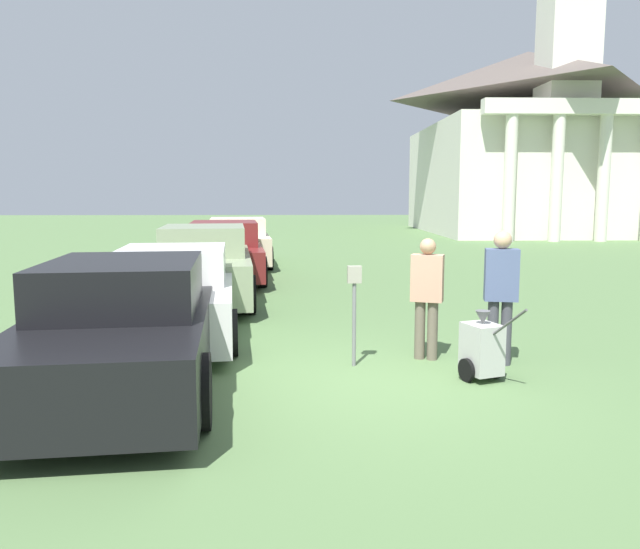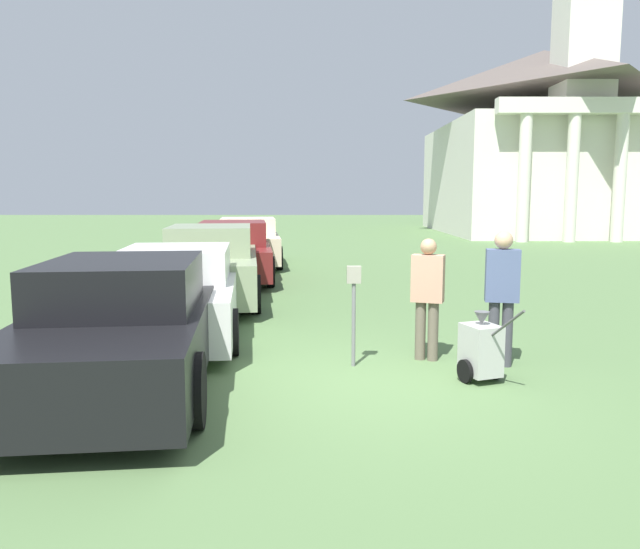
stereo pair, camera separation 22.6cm
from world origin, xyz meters
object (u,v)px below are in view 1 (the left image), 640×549
(parked_car_sage, at_px, (205,266))
(parked_car_cream, at_px, (238,243))
(equipment_cart, at_px, (482,348))
(church, at_px, (528,131))
(person_supervisor, at_px, (501,289))
(parked_car_maroon, at_px, (225,252))
(parking_meter, at_px, (354,296))
(parked_car_white, at_px, (175,294))
(person_worker, at_px, (427,291))
(parked_car_black, at_px, (128,326))

(parked_car_sage, distance_m, parked_car_cream, 6.67)
(equipment_cart, relative_size, church, 0.04)
(person_supervisor, height_order, equipment_cart, person_supervisor)
(parked_car_cream, relative_size, equipment_cart, 4.98)
(equipment_cart, height_order, church, church)
(parked_car_maroon, bearing_deg, parking_meter, -78.54)
(person_supervisor, xyz_separation_m, church, (10.38, 28.25, 4.79))
(parked_car_white, height_order, parked_car_maroon, parked_car_maroon)
(parked_car_maroon, height_order, person_supervisor, person_supervisor)
(parked_car_maroon, bearing_deg, person_worker, -71.76)
(parked_car_black, xyz_separation_m, parked_car_white, (-0.00, 2.66, -0.04))
(person_supervisor, xyz_separation_m, equipment_cart, (-0.42, -0.67, -0.61))
(parked_car_maroon, relative_size, person_supervisor, 3.08)
(parked_car_sage, xyz_separation_m, parked_car_cream, (-0.00, 6.67, -0.04))
(parked_car_sage, xyz_separation_m, person_worker, (3.70, -4.73, 0.20))
(parked_car_white, distance_m, parking_meter, 3.34)
(parked_car_white, distance_m, parked_car_maroon, 6.44)
(person_worker, bearing_deg, parking_meter, 36.13)
(parked_car_sage, height_order, equipment_cart, parked_car_sage)
(parked_car_cream, bearing_deg, parking_meter, -83.36)
(parked_car_maroon, height_order, church, church)
(parked_car_maroon, relative_size, person_worker, 3.30)
(parked_car_black, xyz_separation_m, church, (14.98, 28.96, 5.10))
(parked_car_black, bearing_deg, church, 56.33)
(parked_car_sage, distance_m, person_supervisor, 6.82)
(parked_car_white, relative_size, person_worker, 3.16)
(parked_car_white, xyz_separation_m, parked_car_sage, (0.00, 3.07, 0.08))
(parked_car_sage, height_order, parked_car_cream, parked_car_sage)
(parked_car_black, height_order, person_supervisor, person_supervisor)
(parked_car_sage, bearing_deg, parking_meter, -68.16)
(parked_car_black, distance_m, parking_meter, 2.79)
(church, bearing_deg, parked_car_white, -119.66)
(parked_car_sage, xyz_separation_m, equipment_cart, (4.18, -5.69, -0.34))
(person_worker, height_order, person_supervisor, person_supervisor)
(parked_car_maroon, xyz_separation_m, equipment_cart, (4.18, -9.06, -0.32))
(person_worker, distance_m, equipment_cart, 1.21)
(parked_car_maroon, xyz_separation_m, person_supervisor, (4.60, -8.39, 0.30))
(parked_car_maroon, bearing_deg, parked_car_black, -96.33)
(parked_car_maroon, height_order, equipment_cart, parked_car_maroon)
(parked_car_cream, relative_size, person_worker, 3.03)
(parked_car_white, xyz_separation_m, parking_meter, (2.70, -1.96, 0.27))
(parked_car_white, relative_size, parking_meter, 3.96)
(equipment_cart, bearing_deg, person_supervisor, 37.65)
(parked_car_white, height_order, parking_meter, parked_car_white)
(parked_car_white, height_order, church, church)
(parked_car_black, distance_m, parked_car_cream, 12.41)
(parked_car_sage, bearing_deg, equipment_cart, -60.05)
(parking_meter, xyz_separation_m, person_supervisor, (1.90, 0.01, 0.09))
(parked_car_cream, height_order, church, church)
(parked_car_white, distance_m, person_supervisor, 5.01)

